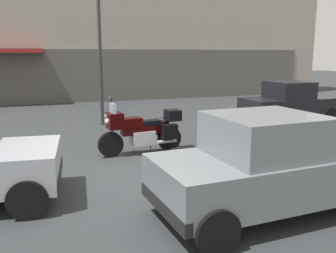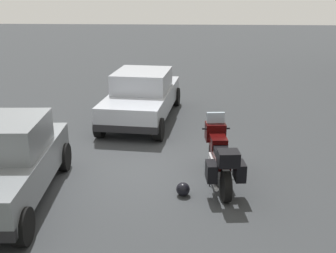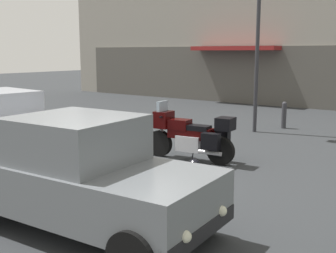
{
  "view_description": "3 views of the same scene",
  "coord_description": "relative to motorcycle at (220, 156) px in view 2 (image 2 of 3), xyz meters",
  "views": [
    {
      "loc": [
        -1.8,
        -7.03,
        2.56
      ],
      "look_at": [
        0.8,
        0.49,
        0.98
      ],
      "focal_mm": 39.2,
      "sensor_mm": 36.0,
      "label": 1
    },
    {
      "loc": [
        8.64,
        1.27,
        3.99
      ],
      "look_at": [
        -0.17,
        0.81,
        1.01
      ],
      "focal_mm": 43.83,
      "sensor_mm": 36.0,
      "label": 2
    },
    {
      "loc": [
        5.94,
        -6.21,
        2.52
      ],
      "look_at": [
        0.86,
        0.72,
        1.01
      ],
      "focal_mm": 45.58,
      "sensor_mm": 36.0,
      "label": 3
    }
  ],
  "objects": [
    {
      "name": "ground_plane",
      "position": [
        -0.61,
        -1.96,
        -0.62
      ],
      "size": [
        80.0,
        80.0,
        0.0
      ],
      "primitive_type": "plane",
      "color": "#2D3033"
    },
    {
      "name": "car_wagon_end",
      "position": [
        0.95,
        -4.22,
        0.19
      ],
      "size": [
        3.95,
        2.0,
        1.64
      ],
      "rotation": [
        0.0,
        0.0,
        0.06
      ],
      "color": "slate",
      "rests_on": "ground"
    },
    {
      "name": "helmet",
      "position": [
        0.6,
        -0.77,
        -0.48
      ],
      "size": [
        0.28,
        0.28,
        0.28
      ],
      "primitive_type": "sphere",
      "color": "black",
      "rests_on": "ground"
    },
    {
      "name": "car_sedan_far",
      "position": [
        -4.45,
        -2.14,
        0.16
      ],
      "size": [
        4.69,
        2.31,
        1.56
      ],
      "rotation": [
        0.0,
        0.0,
        3.04
      ],
      "color": "#9EA3AD",
      "rests_on": "ground"
    },
    {
      "name": "motorcycle",
      "position": [
        0.0,
        0.0,
        0.0
      ],
      "size": [
        2.26,
        0.83,
        1.36
      ],
      "rotation": [
        0.0,
        0.0,
        3.24
      ],
      "color": "black",
      "rests_on": "ground"
    }
  ]
}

